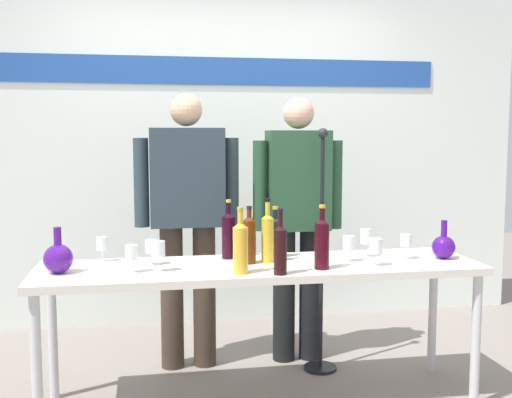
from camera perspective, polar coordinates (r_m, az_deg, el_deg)
The scene contains 22 objects.
back_wall at distance 4.74m, azimuth -3.00°, elevation 6.74°, with size 4.71×0.11×3.00m.
display_table at distance 3.29m, azimuth 0.46°, elevation -7.16°, with size 2.34×0.60×0.76m.
decanter_blue_left at distance 3.21m, azimuth -17.85°, elevation -5.21°, with size 0.15×0.15×0.23m.
decanter_blue_right at distance 3.56m, azimuth 16.97°, elevation -4.21°, with size 0.13×0.13×0.22m.
presenter_left at distance 3.78m, azimuth -6.38°, elevation -1.16°, with size 0.64×0.22×1.69m.
presenter_right at distance 3.89m, azimuth 3.89°, elevation -1.36°, with size 0.57×0.22×1.67m.
wine_bottle_0 at distance 3.44m, azimuth 1.79°, elevation -3.39°, with size 0.07×0.07×0.29m.
wine_bottle_1 at distance 3.27m, azimuth -0.63°, elevation -3.65°, with size 0.07×0.07×0.31m.
wine_bottle_2 at distance 3.02m, azimuth 2.27°, elevation -4.54°, with size 0.07×0.07×0.33m.
wine_bottle_3 at distance 3.16m, azimuth 6.13°, elevation -3.95°, with size 0.08×0.08×0.33m.
wine_bottle_4 at distance 3.30m, azimuth 1.07°, elevation -3.43°, with size 0.07×0.07×0.34m.
wine_bottle_5 at distance 3.04m, azimuth -1.46°, elevation -4.34°, with size 0.08×0.08×0.33m.
wine_bottle_6 at distance 3.41m, azimuth -2.55°, elevation -3.24°, with size 0.08×0.08×0.33m.
wine_glass_left_0 at distance 3.12m, azimuth -9.02°, elevation -4.63°, with size 0.07×0.07×0.15m.
wine_glass_left_1 at distance 3.43m, azimuth -14.08°, elevation -4.09°, with size 0.06×0.06×0.14m.
wine_glass_left_2 at distance 3.13m, azimuth -11.43°, elevation -4.92°, with size 0.06×0.06×0.14m.
wine_glass_left_3 at distance 3.29m, azimuth -9.66°, elevation -4.39°, with size 0.06×0.06×0.14m.
wine_glass_right_0 at distance 3.28m, azimuth 11.03°, elevation -4.33°, with size 0.07×0.07×0.15m.
wine_glass_right_1 at distance 3.50m, azimuth 10.12°, elevation -3.50°, with size 0.06×0.06×0.16m.
wine_glass_right_2 at distance 3.49m, azimuth 13.73°, elevation -3.82°, with size 0.06×0.06×0.14m.
wine_glass_right_3 at distance 3.37m, azimuth 8.58°, elevation -4.13°, with size 0.06×0.06×0.14m.
microphone_stand at distance 3.80m, azimuth 6.05°, elevation -8.50°, with size 0.20×0.20×1.48m.
Camera 1 is at (-0.58, -3.14, 1.45)m, focal length 43.19 mm.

